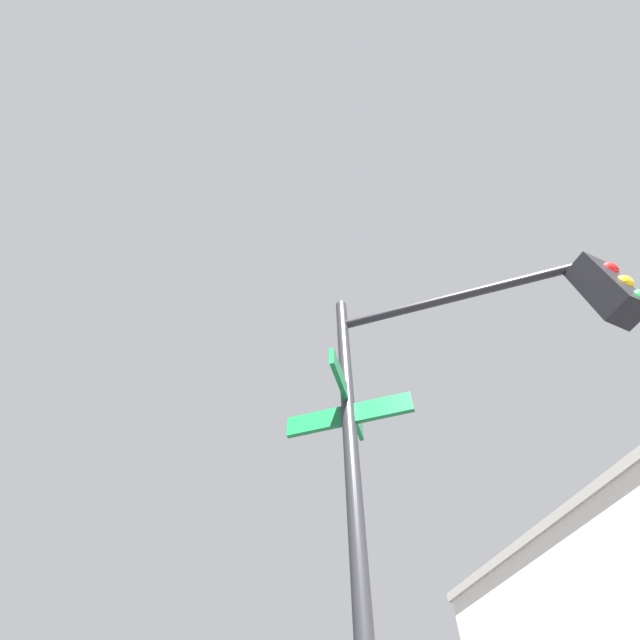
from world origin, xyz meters
TOP-DOWN VIEW (x-y plane):
  - traffic_signal_near at (-6.26, -6.17)m, footprint 2.20×2.50m

SIDE VIEW (x-z plane):
  - traffic_signal_near at x=-6.26m, z-range 1.06..6.31m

